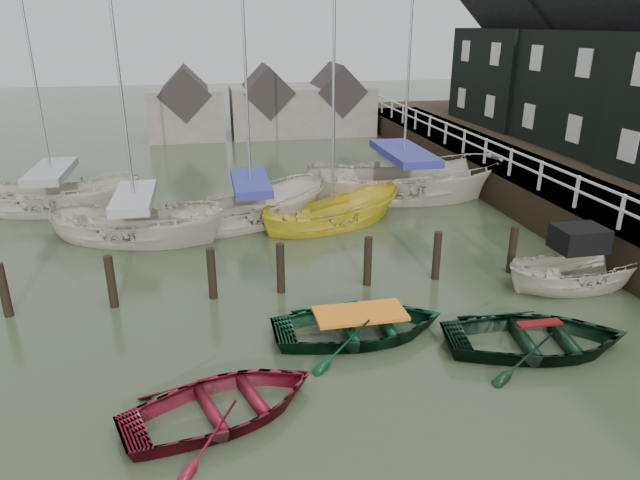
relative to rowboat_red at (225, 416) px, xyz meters
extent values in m
plane|color=#2E3824|center=(2.91, 1.94, 0.00)|extent=(120.00, 120.00, 0.00)
cube|color=black|center=(12.41, 11.94, 1.40)|extent=(3.00, 32.00, 0.20)
cube|color=silver|center=(10.91, 11.94, 2.45)|extent=(0.06, 32.00, 0.06)
cube|color=silver|center=(10.91, 11.94, 2.05)|extent=(0.06, 32.00, 0.06)
cube|color=black|center=(17.91, 11.94, 0.00)|extent=(14.00, 38.00, 1.50)
cube|color=black|center=(17.91, 13.94, 4.00)|extent=(6.00, 7.00, 5.00)
cube|color=black|center=(17.91, 20.94, 4.00)|extent=(6.40, 7.00, 5.00)
cylinder|color=black|center=(-5.09, 4.94, 0.50)|extent=(0.22, 0.22, 1.80)
cylinder|color=black|center=(-2.59, 4.94, 0.50)|extent=(0.22, 0.22, 1.80)
cylinder|color=black|center=(-0.09, 4.94, 0.50)|extent=(0.22, 0.22, 1.80)
cylinder|color=black|center=(1.71, 4.94, 0.50)|extent=(0.22, 0.22, 1.80)
cylinder|color=black|center=(4.11, 4.94, 0.50)|extent=(0.22, 0.22, 1.80)
cylinder|color=black|center=(6.11, 4.94, 0.50)|extent=(0.22, 0.22, 1.80)
cylinder|color=black|center=(8.41, 4.94, 0.50)|extent=(0.22, 0.22, 1.80)
cube|color=#665B51|center=(-1.09, 27.94, 1.50)|extent=(4.50, 4.00, 3.00)
cube|color=#282321|center=(-1.09, 27.94, 2.80)|extent=(3.18, 4.08, 3.18)
cube|color=#665B51|center=(3.91, 27.94, 1.50)|extent=(4.50, 4.00, 3.00)
cube|color=#282321|center=(3.91, 27.94, 2.80)|extent=(3.18, 4.08, 3.18)
cube|color=#665B51|center=(8.41, 27.94, 1.50)|extent=(4.50, 4.00, 3.00)
cube|color=#282321|center=(8.41, 27.94, 2.80)|extent=(3.18, 4.08, 3.18)
imported|color=#5E0D1B|center=(0.00, 0.00, 0.00)|extent=(4.37, 3.71, 0.77)
imported|color=black|center=(3.20, 2.31, 0.00)|extent=(4.04, 2.90, 0.83)
imported|color=black|center=(6.89, 0.98, 0.00)|extent=(4.51, 3.55, 0.85)
imported|color=#BCB6A1|center=(9.71, 3.68, 0.00)|extent=(4.14, 1.58, 1.60)
cube|color=black|center=(9.71, 3.88, 1.35)|extent=(1.31, 1.01, 0.65)
imported|color=beige|center=(-2.45, 9.92, 0.00)|extent=(6.57, 4.19, 2.38)
cylinder|color=#B2B2B7|center=(-2.45, 9.92, 5.89)|extent=(0.10, 0.10, 9.16)
cube|color=gray|center=(-2.45, 9.92, 1.43)|extent=(3.60, 2.27, 0.30)
imported|color=beige|center=(1.45, 10.93, 0.00)|extent=(6.76, 4.72, 2.45)
cylinder|color=#B2B2B7|center=(1.45, 10.93, 6.33)|extent=(0.10, 0.10, 9.98)
cube|color=navy|center=(1.45, 10.93, 1.47)|extent=(3.70, 2.56, 0.30)
imported|color=gold|center=(4.27, 10.09, 0.00)|extent=(5.97, 3.85, 2.16)
cylinder|color=#B2B2B7|center=(4.27, 10.09, 5.57)|extent=(0.10, 0.10, 8.77)
imported|color=beige|center=(7.84, 12.86, 0.00)|extent=(8.56, 4.33, 3.16)
cylinder|color=#B2B2B7|center=(7.84, 12.86, 6.34)|extent=(0.10, 0.10, 9.21)
cube|color=navy|center=(7.84, 12.86, 1.86)|extent=(4.70, 2.32, 0.30)
imported|color=beige|center=(-5.86, 13.81, 0.00)|extent=(6.88, 3.40, 2.55)
cylinder|color=#B2B2B7|center=(-5.86, 13.81, 4.87)|extent=(0.10, 0.10, 6.94)
cube|color=gray|center=(-5.86, 13.81, 1.52)|extent=(3.78, 1.83, 0.30)
camera|label=1|loc=(0.04, -8.86, 6.81)|focal=32.00mm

